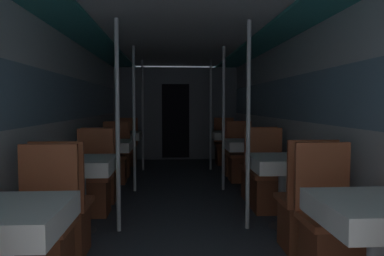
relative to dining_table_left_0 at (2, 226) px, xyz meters
name	(u,v)px	position (x,y,z in m)	size (l,w,h in m)	color
wall_left	(66,119)	(-0.42, 2.83, 0.47)	(0.05, 10.21, 2.16)	silver
wall_right	(291,118)	(2.52, 2.83, 0.47)	(0.05, 10.21, 2.16)	silver
ceiling_panel	(180,34)	(1.05, 2.83, 1.56)	(2.94, 10.21, 0.07)	silver
bulkhead_far	(176,114)	(1.05, 6.77, 0.43)	(2.88, 0.09, 2.16)	slate
dining_table_left_0	(2,226)	(0.00, 0.00, 0.00)	(0.68, 0.68, 0.76)	#4C4C51
chair_left_far_0	(43,245)	(0.00, 0.62, -0.34)	(0.43, 0.43, 1.01)	brown
dining_table_left_1	(80,169)	(0.00, 1.77, 0.00)	(0.68, 0.68, 0.76)	#4C4C51
chair_left_near_1	(64,221)	(0.00, 1.15, -0.34)	(0.43, 0.43, 1.01)	brown
chair_left_far_1	(93,189)	(0.00, 2.39, -0.34)	(0.43, 0.43, 1.01)	brown
support_pole_left_1	(118,126)	(0.38, 1.77, 0.43)	(0.04, 0.04, 2.16)	silver
dining_table_left_2	(109,148)	(0.00, 3.55, 0.00)	(0.68, 0.68, 0.76)	#4C4C51
chair_left_near_2	(101,179)	(0.00, 2.93, -0.34)	(0.43, 0.43, 1.01)	brown
chair_left_far_2	(115,164)	(0.00, 4.17, -0.34)	(0.43, 0.43, 1.01)	brown
support_pole_left_2	(134,119)	(0.38, 3.55, 0.43)	(0.04, 0.04, 2.16)	silver
dining_table_left_3	(123,138)	(0.00, 5.32, 0.00)	(0.68, 0.68, 0.76)	#4C4C51
chair_left_near_3	(119,160)	(0.00, 4.70, -0.34)	(0.43, 0.43, 1.01)	brown
chair_left_far_3	(127,151)	(0.00, 5.94, -0.34)	(0.43, 0.43, 1.01)	brown
support_pole_left_3	(143,116)	(0.38, 5.32, 0.43)	(0.04, 0.04, 2.16)	silver
dining_table_right_0	(378,218)	(2.10, 0.00, 0.00)	(0.68, 0.68, 0.76)	#4C4C51
chair_right_far_0	(330,238)	(2.10, 0.62, -0.34)	(0.43, 0.43, 1.01)	brown
dining_table_right_1	(284,167)	(2.10, 1.77, 0.00)	(0.68, 0.68, 0.76)	#4C4C51
chair_right_near_1	(304,217)	(2.10, 1.15, -0.34)	(0.43, 0.43, 1.01)	brown
chair_right_far_1	(268,186)	(2.10, 2.39, -0.34)	(0.43, 0.43, 1.01)	brown
support_pole_right_1	(248,126)	(1.72, 1.77, 0.43)	(0.04, 0.04, 2.16)	silver
dining_table_right_2	(248,147)	(2.10, 3.55, 0.00)	(0.68, 0.68, 0.76)	#4C4C51
chair_right_near_2	(257,178)	(2.10, 2.93, -0.34)	(0.43, 0.43, 1.01)	brown
chair_right_far_2	(240,163)	(2.10, 4.17, -0.34)	(0.43, 0.43, 1.01)	brown
support_pole_right_2	(223,119)	(1.72, 3.55, 0.43)	(0.04, 0.04, 2.16)	silver
dining_table_right_3	(229,137)	(2.10, 5.32, 0.00)	(0.68, 0.68, 0.76)	#4C4C51
chair_right_near_3	(235,159)	(2.10, 4.70, -0.34)	(0.43, 0.43, 1.01)	brown
chair_right_far_3	(225,150)	(2.10, 5.94, -0.34)	(0.43, 0.43, 1.01)	brown
support_pole_right_3	(211,115)	(1.72, 5.32, 0.43)	(0.04, 0.04, 2.16)	silver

